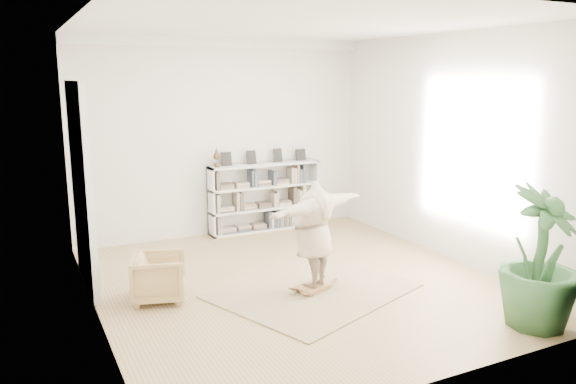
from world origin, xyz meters
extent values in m
plane|color=olive|center=(0.00, 0.00, 0.00)|extent=(6.00, 6.00, 0.00)
plane|color=silver|center=(0.00, 3.00, 1.80)|extent=(5.50, 0.00, 5.50)
plane|color=silver|center=(0.00, -3.00, 1.80)|extent=(5.50, 0.00, 5.50)
plane|color=silver|center=(-2.75, 0.00, 1.80)|extent=(0.00, 6.00, 6.00)
plane|color=silver|center=(2.75, 0.00, 1.80)|extent=(0.00, 6.00, 6.00)
plane|color=white|center=(0.00, 0.00, 3.60)|extent=(6.00, 6.00, 0.00)
cube|color=white|center=(0.00, 2.94, 3.51)|extent=(5.50, 0.12, 0.18)
cube|color=white|center=(-2.71, 1.30, 1.40)|extent=(0.08, 1.78, 2.92)
cube|color=silver|center=(-2.69, 0.90, 1.40)|extent=(0.06, 0.78, 2.80)
cube|color=silver|center=(-2.69, 1.70, 1.40)|extent=(0.06, 0.78, 2.80)
cube|color=silver|center=(-0.33, 2.81, 0.65)|extent=(0.04, 0.35, 1.30)
cube|color=silver|center=(1.83, 2.81, 0.65)|extent=(0.04, 0.35, 1.30)
cube|color=silver|center=(0.75, 2.96, 0.65)|extent=(2.20, 0.04, 1.30)
cube|color=silver|center=(0.75, 2.81, 0.02)|extent=(2.20, 0.35, 0.04)
cube|color=silver|center=(0.75, 2.81, 0.43)|extent=(2.20, 0.35, 0.04)
cube|color=silver|center=(0.75, 2.81, 0.86)|extent=(2.20, 0.35, 0.04)
cube|color=silver|center=(0.75, 2.81, 1.28)|extent=(2.20, 0.35, 0.04)
cube|color=black|center=(0.00, 2.85, 1.42)|extent=(0.18, 0.07, 0.24)
cube|color=black|center=(0.50, 2.85, 1.42)|extent=(0.18, 0.07, 0.24)
cube|color=black|center=(1.05, 2.85, 1.42)|extent=(0.18, 0.07, 0.24)
cube|color=black|center=(1.55, 2.85, 1.42)|extent=(0.18, 0.07, 0.24)
imported|color=tan|center=(-1.94, 0.23, 0.31)|extent=(0.85, 0.84, 0.62)
cube|color=tan|center=(0.03, -0.42, 0.01)|extent=(3.04, 2.75, 0.02)
cube|color=olive|center=(0.03, -0.42, 0.08)|extent=(0.57, 0.46, 0.03)
cube|color=olive|center=(0.03, -0.42, 0.04)|extent=(0.34, 0.17, 0.04)
cube|color=olive|center=(0.03, -0.42, 0.04)|extent=(0.34, 0.17, 0.04)
cube|color=olive|center=(0.03, -0.42, 0.08)|extent=(0.20, 0.12, 0.10)
cube|color=olive|center=(0.03, -0.42, 0.08)|extent=(0.20, 0.12, 0.10)
imported|color=#C0A990|center=(0.03, -0.42, 0.86)|extent=(1.86, 1.10, 1.47)
imported|color=#2B552A|center=(1.87, -2.55, 0.84)|extent=(1.21, 1.21, 1.68)
camera|label=1|loc=(-3.54, -6.82, 2.90)|focal=35.00mm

